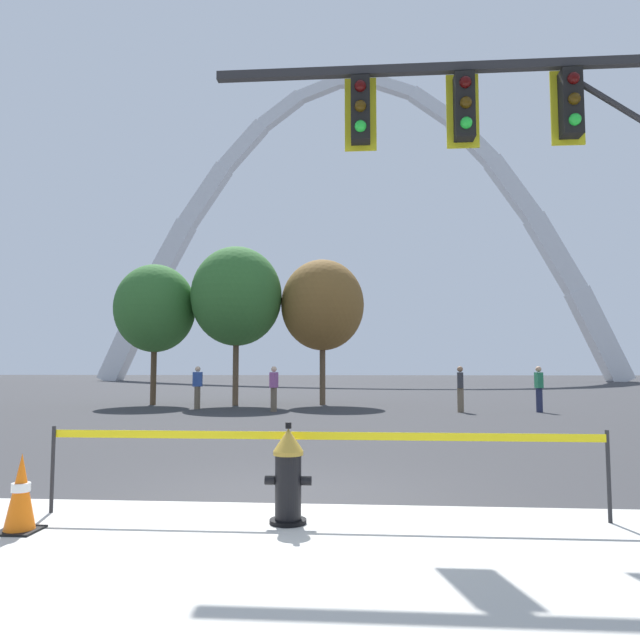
# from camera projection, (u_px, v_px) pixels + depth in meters

# --- Properties ---
(ground_plane) EXTENTS (240.00, 240.00, 0.00)m
(ground_plane) POSITION_uv_depth(u_px,v_px,m) (282.00, 501.00, 6.79)
(ground_plane) COLOR #333335
(fire_hydrant) EXTENTS (0.46, 0.48, 0.99)m
(fire_hydrant) POSITION_uv_depth(u_px,v_px,m) (288.00, 476.00, 5.82)
(fire_hydrant) COLOR black
(fire_hydrant) RESTS_ON ground
(caution_tape_barrier) EXTENTS (5.75, 0.06, 0.91)m
(caution_tape_barrier) POSITION_uv_depth(u_px,v_px,m) (321.00, 455.00, 6.06)
(caution_tape_barrier) COLOR #232326
(caution_tape_barrier) RESTS_ON ground
(traffic_cone_by_hydrant) EXTENTS (0.36, 0.36, 0.73)m
(traffic_cone_by_hydrant) POSITION_uv_depth(u_px,v_px,m) (21.00, 493.00, 5.52)
(traffic_cone_by_hydrant) COLOR black
(traffic_cone_by_hydrant) RESTS_ON ground
(traffic_signal_gantry) EXTENTS (7.82, 0.44, 6.00)m
(traffic_signal_gantry) POSITION_uv_depth(u_px,v_px,m) (605.00, 150.00, 7.78)
(traffic_signal_gantry) COLOR #232326
(traffic_signal_gantry) RESTS_ON ground
(monument_arch) EXTENTS (61.71, 2.32, 37.32)m
(monument_arch) POSITION_uv_depth(u_px,v_px,m) (356.00, 238.00, 70.01)
(monument_arch) COLOR silver
(monument_arch) RESTS_ON ground
(tree_far_left) EXTENTS (3.37, 3.37, 5.89)m
(tree_far_left) POSITION_uv_depth(u_px,v_px,m) (155.00, 308.00, 24.84)
(tree_far_left) COLOR brown
(tree_far_left) RESTS_ON ground
(tree_left_mid) EXTENTS (3.76, 3.76, 6.57)m
(tree_left_mid) POSITION_uv_depth(u_px,v_px,m) (237.00, 296.00, 24.49)
(tree_left_mid) COLOR brown
(tree_left_mid) RESTS_ON ground
(tree_center_left) EXTENTS (3.48, 3.48, 6.09)m
(tree_center_left) POSITION_uv_depth(u_px,v_px,m) (322.00, 305.00, 24.82)
(tree_center_left) COLOR brown
(tree_center_left) RESTS_ON ground
(pedestrian_walking_left) EXTENTS (0.28, 0.38, 1.59)m
(pedestrian_walking_left) POSITION_uv_depth(u_px,v_px,m) (274.00, 388.00, 20.77)
(pedestrian_walking_left) COLOR brown
(pedestrian_walking_left) RESTS_ON ground
(pedestrian_standing_center) EXTENTS (0.23, 0.35, 1.59)m
(pedestrian_standing_center) POSITION_uv_depth(u_px,v_px,m) (539.00, 389.00, 20.43)
(pedestrian_standing_center) COLOR #232847
(pedestrian_standing_center) RESTS_ON ground
(pedestrian_walking_right) EXTENTS (0.36, 0.23, 1.59)m
(pedestrian_walking_right) POSITION_uv_depth(u_px,v_px,m) (197.00, 387.00, 22.02)
(pedestrian_walking_right) COLOR brown
(pedestrian_walking_right) RESTS_ON ground
(pedestrian_near_trees) EXTENTS (0.24, 0.36, 1.59)m
(pedestrian_near_trees) POSITION_uv_depth(u_px,v_px,m) (460.00, 389.00, 20.42)
(pedestrian_near_trees) COLOR brown
(pedestrian_near_trees) RESTS_ON ground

